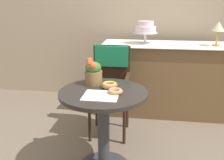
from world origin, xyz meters
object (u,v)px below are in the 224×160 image
donut_mid (110,85)px  flower_vase (93,72)px  tiered_cake_stand (145,29)px  wicker_chair (111,76)px  table_lamp (218,27)px  donut_front (115,91)px  cafe_table (103,115)px

donut_mid → flower_vase: (-0.15, 0.08, 0.08)m
flower_vase → tiered_cake_stand: tiered_cake_stand is taller
wicker_chair → donut_mid: bearing=-88.2°
donut_mid → table_lamp: size_ratio=0.48×
tiered_cake_stand → flower_vase: bearing=-110.0°
donut_front → flower_vase: 0.31m
cafe_table → flower_vase: flower_vase is taller
donut_front → donut_mid: size_ratio=0.88×
cafe_table → table_lamp: (1.14, 1.24, 0.61)m
wicker_chair → donut_mid: (0.08, -0.61, 0.11)m
flower_vase → wicker_chair: bearing=82.5°
donut_front → donut_mid: (-0.06, 0.12, 0.01)m
wicker_chair → donut_front: bearing=-84.6°
cafe_table → table_lamp: bearing=47.5°
flower_vase → donut_front: bearing=-43.0°
donut_mid → table_lamp: table_lamp is taller
donut_mid → tiered_cake_stand: size_ratio=0.46×
donut_front → table_lamp: size_ratio=0.42×
cafe_table → wicker_chair: wicker_chair is taller
flower_vase → tiered_cake_stand: size_ratio=0.76×
cafe_table → donut_mid: donut_mid is taller
flower_vase → table_lamp: table_lamp is taller
flower_vase → cafe_table: bearing=-55.6°
tiered_cake_stand → table_lamp: 0.84m
wicker_chair → flower_vase: 0.57m
cafe_table → donut_mid: (0.04, 0.09, 0.24)m
donut_front → flower_vase: size_ratio=0.53×
donut_front → tiered_cake_stand: size_ratio=0.40×
donut_front → tiered_cake_stand: 1.39m
cafe_table → donut_front: (0.10, -0.04, 0.23)m
donut_mid → table_lamp: (1.10, 1.16, 0.37)m
cafe_table → flower_vase: size_ratio=3.16×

